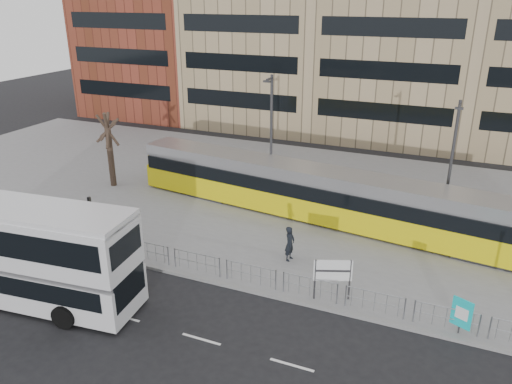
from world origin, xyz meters
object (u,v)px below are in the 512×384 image
at_px(double_decker_bus, 12,248).
at_px(pedestrian, 290,244).
at_px(bare_tree, 105,110).
at_px(tram, 332,196).
at_px(station_sign, 333,272).
at_px(traffic_light_west, 91,216).
at_px(lamp_post_east, 451,160).
at_px(ad_panel, 462,314).
at_px(lamp_post_west, 271,135).

relative_size(double_decker_bus, pedestrian, 6.37).
distance_m(double_decker_bus, bare_tree, 14.86).
distance_m(double_decker_bus, tram, 17.91).
bearing_deg(station_sign, bare_tree, 135.10).
relative_size(traffic_light_west, bare_tree, 0.40).
bearing_deg(lamp_post_east, traffic_light_west, -149.01).
height_order(station_sign, ad_panel, station_sign).
distance_m(ad_panel, lamp_post_west, 16.87).
relative_size(lamp_post_west, bare_tree, 1.10).
bearing_deg(traffic_light_west, lamp_post_east, 43.48).
height_order(station_sign, lamp_post_east, lamp_post_east).
relative_size(station_sign, lamp_post_east, 0.26).
distance_m(double_decker_bus, ad_panel, 19.97).
bearing_deg(ad_panel, tram, 156.67).
height_order(double_decker_bus, pedestrian, double_decker_bus).
relative_size(lamp_post_west, lamp_post_east, 1.10).
height_order(pedestrian, bare_tree, bare_tree).
xyz_separation_m(tram, ad_panel, (7.88, -8.80, -0.67)).
distance_m(pedestrian, lamp_post_west, 9.21).
relative_size(ad_panel, traffic_light_west, 0.53).
distance_m(lamp_post_west, bare_tree, 11.97).
bearing_deg(traffic_light_west, ad_panel, 12.23).
distance_m(traffic_light_west, lamp_post_west, 12.57).
distance_m(traffic_light_west, bare_tree, 10.69).
height_order(pedestrian, traffic_light_west, traffic_light_west).
bearing_deg(lamp_post_east, pedestrian, -133.56).
distance_m(traffic_light_west, lamp_post_east, 20.76).
distance_m(tram, lamp_post_east, 7.24).
xyz_separation_m(pedestrian, traffic_light_west, (-10.47, -3.03, 1.01)).
height_order(station_sign, bare_tree, bare_tree).
xyz_separation_m(double_decker_bus, traffic_light_west, (0.19, 5.07, -0.48)).
bearing_deg(tram, traffic_light_west, -134.98).
bearing_deg(lamp_post_east, bare_tree, -174.70).
bearing_deg(lamp_post_east, lamp_post_west, -179.14).
bearing_deg(station_sign, lamp_post_west, 103.41).
xyz_separation_m(double_decker_bus, lamp_post_west, (6.63, 15.53, 2.18)).
distance_m(lamp_post_east, bare_tree, 23.16).
relative_size(station_sign, traffic_light_west, 0.66).
bearing_deg(pedestrian, ad_panel, -102.75).
height_order(station_sign, traffic_light_west, traffic_light_west).
bearing_deg(double_decker_bus, bare_tree, 104.87).
bearing_deg(lamp_post_west, station_sign, -55.21).
bearing_deg(double_decker_bus, traffic_light_west, 81.99).
relative_size(ad_panel, pedestrian, 0.86).
height_order(tram, station_sign, tram).
distance_m(ad_panel, pedestrian, 9.17).
height_order(double_decker_bus, lamp_post_east, lamp_post_east).
xyz_separation_m(ad_panel, bare_tree, (-24.41, 8.58, 4.72)).
bearing_deg(traffic_light_west, bare_tree, 134.56).
distance_m(tram, pedestrian, 5.78).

